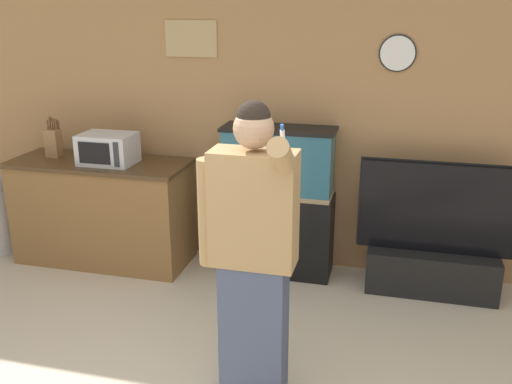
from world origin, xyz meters
TOP-DOWN VIEW (x-y plane):
  - wall_back_paneled at (0.00, 2.85)m, footprint 10.00×0.08m
  - counter_island at (-1.53, 2.43)m, footprint 1.61×0.66m
  - microwave at (-1.41, 2.39)m, footprint 0.47×0.35m
  - knife_block at (-2.00, 2.48)m, footprint 0.12×0.11m
  - aquarium_on_stand at (0.07, 2.58)m, footprint 0.96×0.36m
  - tv_on_stand at (1.40, 2.53)m, footprint 1.26×0.40m
  - person_standing at (0.29, 0.88)m, footprint 0.57×0.43m

SIDE VIEW (x-z plane):
  - tv_on_stand at x=1.40m, z-range -0.23..0.88m
  - counter_island at x=-1.53m, z-range 0.00..0.96m
  - aquarium_on_stand at x=0.07m, z-range 0.00..1.32m
  - person_standing at x=0.29m, z-range 0.04..1.86m
  - microwave at x=-1.41m, z-range 0.96..1.22m
  - knife_block at x=-2.00m, z-range 0.91..1.27m
  - wall_back_paneled at x=0.00m, z-range 0.00..2.60m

